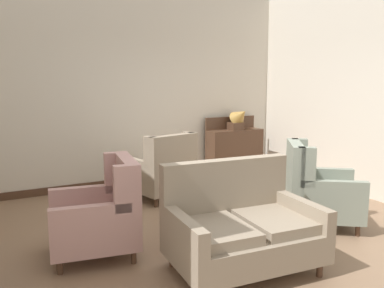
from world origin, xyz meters
name	(u,v)px	position (x,y,z in m)	size (l,w,h in m)	color
ground	(228,234)	(0.00, 0.00, 0.00)	(7.76, 7.76, 0.00)	#896B51
wall_back	(140,88)	(0.00, 2.77, 1.67)	(5.65, 0.08, 3.33)	silver
wall_right	(343,88)	(2.75, 0.83, 1.67)	(0.08, 3.88, 3.33)	silver
baseboard_back	(143,179)	(0.00, 2.72, 0.06)	(5.49, 0.03, 0.12)	#4C3323
coffee_table	(215,199)	(-0.04, 0.23, 0.37)	(0.83, 0.83, 0.46)	#4C3323
porcelain_vase	(215,181)	(-0.07, 0.18, 0.61)	(0.16, 0.16, 0.35)	#4C7A66
settee	(241,228)	(-0.38, -0.80, 0.41)	(1.45, 1.02, 1.02)	gray
armchair_near_window	(162,171)	(-0.09, 1.69, 0.43)	(1.00, 1.05, 1.02)	gray
armchair_back_corner	(316,191)	(1.13, -0.28, 0.44)	(1.15, 1.12, 1.05)	gray
armchair_far_left	(102,215)	(-1.46, 0.16, 0.43)	(0.98, 0.94, 1.01)	tan
sideboard	(234,149)	(1.77, 2.48, 0.50)	(1.09, 0.36, 1.10)	#4C3323
gramophone	(240,118)	(1.82, 2.39, 1.10)	(0.36, 0.45, 0.49)	#4C3323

